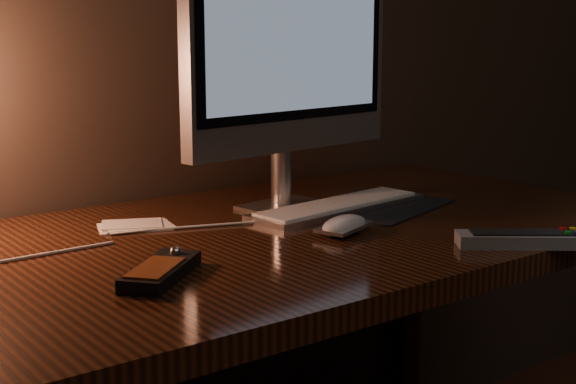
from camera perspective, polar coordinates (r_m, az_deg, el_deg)
desk at (r=1.46m, az=-5.32°, el=-7.54°), size 1.60×0.75×0.75m
monitor at (r=1.54m, az=0.26°, el=10.34°), size 0.51×0.17×0.53m
keyboard at (r=1.58m, az=3.60°, el=-0.99°), size 0.41×0.16×0.01m
mousepad at (r=1.61m, az=6.21°, el=-0.94°), size 0.33×0.29×0.00m
mouse at (r=1.39m, az=4.03°, el=-2.54°), size 0.13×0.09×0.02m
media_remote at (r=1.15m, az=-9.02°, el=-5.53°), size 0.17×0.16×0.03m
tv_remote at (r=1.36m, az=16.46°, el=-3.22°), size 0.20×0.18×0.03m
papers at (r=1.46m, az=-10.85°, el=-2.37°), size 0.15×0.12×0.01m
cable at (r=1.35m, az=-12.29°, el=-3.56°), size 0.58×0.12×0.01m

